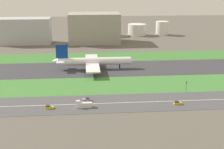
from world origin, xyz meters
TOP-DOWN VIEW (x-y plane):
  - ground_plane at (0.00, 0.00)m, footprint 800.00×800.00m
  - runway at (0.00, 0.00)m, footprint 280.00×46.00m
  - grass_median_north at (0.00, 41.00)m, footprint 280.00×36.00m
  - grass_median_south at (0.00, -41.00)m, footprint 280.00×36.00m
  - highway at (0.00, -73.00)m, footprint 280.00×28.00m
  - highway_centerline at (0.00, -73.00)m, footprint 266.00×0.50m
  - airliner at (-18.81, 0.00)m, footprint 65.00×56.00m
  - car_0 at (25.89, -78.00)m, footprint 4.40×1.80m
  - car_1 at (-24.28, -68.00)m, footprint 4.40×1.80m
  - truck_0 at (-26.01, -78.00)m, footprint 8.40×2.50m
  - car_2 at (-44.52, -78.00)m, footprint 4.40×1.80m
  - traffic_light at (36.56, -60.01)m, footprint 0.36×0.50m
  - terminal_building at (-90.00, 114.00)m, footprint 57.03×26.06m
  - hangar_building at (-13.54, 114.00)m, footprint 56.36×37.12m
  - fuel_tank_west at (4.98, 159.00)m, footprint 24.56×24.56m
  - fuel_tank_centre at (42.59, 159.00)m, footprint 22.75×22.75m
  - fuel_tank_east at (75.30, 159.00)m, footprint 16.11×16.11m

SIDE VIEW (x-z plane):
  - ground_plane at x=0.00m, z-range 0.00..0.00m
  - runway at x=0.00m, z-range 0.00..0.10m
  - grass_median_north at x=0.00m, z-range 0.00..0.10m
  - grass_median_south at x=0.00m, z-range 0.00..0.10m
  - highway at x=0.00m, z-range 0.00..0.10m
  - highway_centerline at x=0.00m, z-range 0.10..0.11m
  - car_0 at x=25.89m, z-range -0.08..1.92m
  - car_1 at x=-24.28m, z-range -0.08..1.92m
  - car_2 at x=-44.52m, z-range -0.08..1.92m
  - truck_0 at x=-26.01m, z-range -0.33..3.67m
  - traffic_light at x=36.56m, z-range 0.69..7.89m
  - airliner at x=-18.81m, z-range -3.62..16.08m
  - fuel_tank_centre at x=42.59m, z-range 0.00..14.31m
  - fuel_tank_west at x=4.98m, z-range 0.00..14.75m
  - fuel_tank_east at x=75.30m, z-range 0.00..17.40m
  - terminal_building at x=-90.00m, z-range 0.00..27.94m
  - hangar_building at x=-13.54m, z-range 0.00..32.63m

